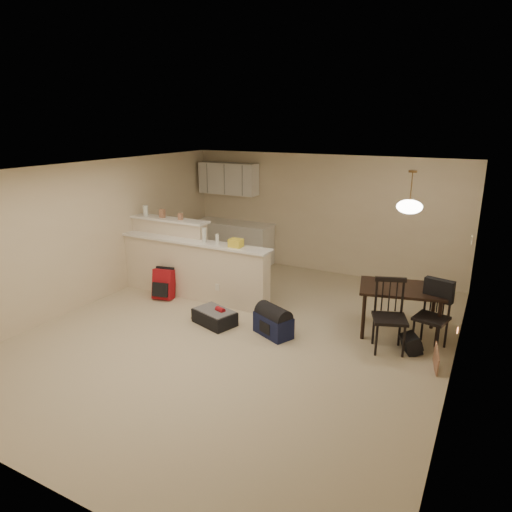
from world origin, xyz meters
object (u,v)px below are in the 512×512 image
Objects in this scene: navy_duffel at (273,325)px; black_daypack at (411,344)px; suitcase at (215,317)px; dining_chair_far at (432,316)px; dining_table at (401,293)px; pendant_lamp at (410,206)px; red_backpack at (164,284)px; dining_chair_near at (390,317)px.

black_daypack is (1.96, 0.42, -0.04)m from navy_duffel.
suitcase is at bearing 70.10° from black_daypack.
dining_table is at bearing 164.08° from dining_chair_far.
dining_chair_far is 1.63× the size of navy_duffel.
black_daypack reaches higher than suitcase.
black_daypack is at bearing -61.87° from pendant_lamp.
dining_chair_far reaches higher than dining_table.
red_backpack reaches higher than suitcase.
navy_duffel is (-1.65, -0.32, -0.36)m from dining_chair_near.
dining_chair_near is 4.11m from red_backpack.
pendant_lamp is 0.93× the size of suitcase.
red_backpack is 0.91× the size of navy_duffel.
pendant_lamp is 1.96m from black_daypack.
dining_chair_far is at bearing -8.99° from red_backpack.
navy_duffel is at bearing -21.95° from red_backpack.
pendant_lamp is 1.03× the size of navy_duffel.
dining_table is at bearing 67.81° from dining_chair_near.
dining_chair_near reaches higher than navy_duffel.
dining_table reaches higher than red_backpack.
red_backpack is at bearing 177.91° from suitcase.
suitcase is (-3.17, -0.76, -0.38)m from dining_chair_far.
red_backpack is at bearing -164.97° from navy_duffel.
pendant_lamp is 1.12× the size of red_backpack.
navy_duffel is (-2.16, -0.68, -0.33)m from dining_chair_far.
dining_table is at bearing 0.00° from pendant_lamp.
navy_duffel is (2.44, -0.42, -0.11)m from red_backpack.
dining_chair_near reaches higher than dining_table.
dining_chair_near is 1.06× the size of dining_chair_far.
dining_table is 2.48× the size of red_backpack.
red_backpack reaches higher than navy_duffel.
navy_duffel is (-1.67, -0.95, -0.50)m from dining_table.
dining_table is 2.26× the size of navy_duffel.
pendant_lamp is 3.44m from suitcase.
dining_chair_near is 2.73m from suitcase.
navy_duffel is 2.00m from black_daypack.
dining_table reaches higher than navy_duffel.
pendant_lamp is (-0.00, 0.00, 1.32)m from dining_table.
pendant_lamp is at bearing 54.47° from navy_duffel.
pendant_lamp is 4.49m from red_backpack.
dining_chair_near is 1.73× the size of navy_duffel.
red_backpack is (-4.61, -0.26, -0.22)m from dining_chair_far.
dining_chair_near is 1.89× the size of red_backpack.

